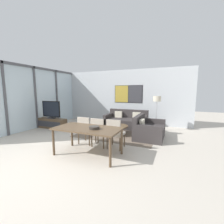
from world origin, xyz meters
The scene contains 15 objects.
ground_plane centered at (0.00, 0.00, 0.00)m, with size 24.00×24.00×0.00m, color beige.
wall_back centered at (0.02, 5.33, 1.41)m, with size 7.24×0.09×2.80m.
window_wall_left centered at (-3.11, 2.67, 1.53)m, with size 0.07×5.33×2.80m.
area_rug centered at (0.70, 3.09, 0.00)m, with size 3.00×1.96×0.01m.
tv_console centered at (-2.42, 2.88, 0.23)m, with size 1.45×0.41×0.46m.
television centered at (-2.42, 2.88, 0.85)m, with size 1.00×0.20×0.80m.
sofa_main centered at (0.70, 4.38, 0.27)m, with size 1.91×0.98×0.81m.
sofa_side centered at (1.90, 3.18, 0.27)m, with size 0.98×1.41×0.81m.
coffee_table centered at (0.70, 3.09, 0.27)m, with size 0.91×0.91×0.36m.
dining_table centered at (0.69, 1.02, 0.67)m, with size 1.76×0.89×0.74m.
dining_chair_left centered at (0.19, 1.72, 0.51)m, with size 0.46×0.46×0.89m.
dining_chair_centre centered at (0.69, 1.67, 0.51)m, with size 0.46×0.46×0.89m.
dining_chair_right centered at (1.20, 1.70, 0.51)m, with size 0.46×0.46×0.89m.
fruit_bowl centered at (0.92, 0.98, 0.78)m, with size 0.27×0.27×0.07m.
floor_lamp centered at (2.07, 4.25, 1.25)m, with size 0.32×0.32×1.49m.
Camera 1 is at (2.79, -2.26, 1.69)m, focal length 24.00 mm.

